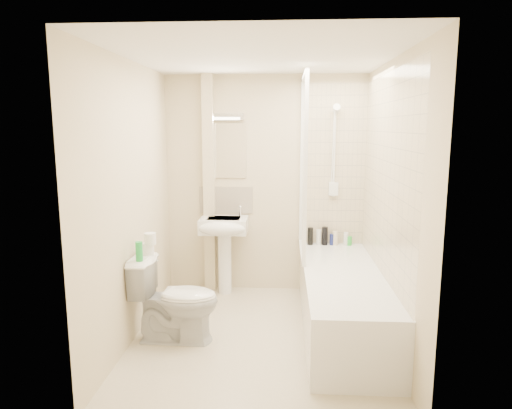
{
  "coord_description": "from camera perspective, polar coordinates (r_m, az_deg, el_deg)",
  "views": [
    {
      "loc": [
        0.2,
        -3.79,
        1.85
      ],
      "look_at": [
        -0.04,
        0.2,
        1.16
      ],
      "focal_mm": 32.0,
      "sensor_mm": 36.0,
      "label": 1
    }
  ],
  "objects": [
    {
      "name": "floor",
      "position": [
        4.22,
        0.39,
        -16.23
      ],
      "size": [
        2.5,
        2.5,
        0.0
      ],
      "primitive_type": "plane",
      "color": "beige",
      "rests_on": "ground"
    },
    {
      "name": "wall_back",
      "position": [
        5.08,
        1.17,
        2.43
      ],
      "size": [
        2.2,
        0.02,
        2.4
      ],
      "primitive_type": "cube",
      "color": "beige",
      "rests_on": "ground"
    },
    {
      "name": "wall_left",
      "position": [
        4.06,
        -15.3,
        0.21
      ],
      "size": [
        0.02,
        2.5,
        2.4
      ],
      "primitive_type": "cube",
      "color": "beige",
      "rests_on": "ground"
    },
    {
      "name": "wall_right",
      "position": [
        3.94,
        16.58,
        -0.11
      ],
      "size": [
        0.02,
        2.5,
        2.4
      ],
      "primitive_type": "cube",
      "color": "beige",
      "rests_on": "ground"
    },
    {
      "name": "ceiling",
      "position": [
        3.83,
        0.43,
        18.04
      ],
      "size": [
        2.2,
        2.5,
        0.02
      ],
      "primitive_type": "cube",
      "color": "white",
      "rests_on": "wall_back"
    },
    {
      "name": "tile_back",
      "position": [
        5.07,
        9.7,
        4.83
      ],
      "size": [
        0.7,
        0.01,
        1.75
      ],
      "primitive_type": "cube",
      "color": "beige",
      "rests_on": "wall_back"
    },
    {
      "name": "tile_right",
      "position": [
        4.1,
        15.95,
        3.47
      ],
      "size": [
        0.01,
        2.1,
        1.75
      ],
      "primitive_type": "cube",
      "color": "beige",
      "rests_on": "wall_right"
    },
    {
      "name": "pipe_boxing",
      "position": [
        5.08,
        -5.87,
        2.38
      ],
      "size": [
        0.12,
        0.12,
        2.4
      ],
      "primitive_type": "cube",
      "color": "beige",
      "rests_on": "ground"
    },
    {
      "name": "splashback",
      "position": [
        5.13,
        -3.78,
        0.56
      ],
      "size": [
        0.6,
        0.02,
        0.3
      ],
      "primitive_type": "cube",
      "color": "beige",
      "rests_on": "wall_back"
    },
    {
      "name": "mirror",
      "position": [
        5.07,
        -3.85,
        6.71
      ],
      "size": [
        0.46,
        0.01,
        0.6
      ],
      "primitive_type": "cube",
      "color": "white",
      "rests_on": "wall_back"
    },
    {
      "name": "strip_light",
      "position": [
        5.04,
        -3.93,
        10.89
      ],
      "size": [
        0.42,
        0.07,
        0.07
      ],
      "primitive_type": "cube",
      "color": "silver",
      "rests_on": "wall_back"
    },
    {
      "name": "bathtub",
      "position": [
        4.31,
        10.75,
        -11.6
      ],
      "size": [
        0.7,
        2.1,
        0.55
      ],
      "color": "white",
      "rests_on": "ground"
    },
    {
      "name": "shower_screen",
      "position": [
        4.61,
        5.94,
        4.75
      ],
      "size": [
        0.04,
        0.92,
        1.8
      ],
      "color": "white",
      "rests_on": "bathtub"
    },
    {
      "name": "shower_fixture",
      "position": [
        5.02,
        9.77,
        6.16
      ],
      "size": [
        0.1,
        0.16,
        0.99
      ],
      "color": "white",
      "rests_on": "wall_back"
    },
    {
      "name": "pedestal_sink",
      "position": [
        4.98,
        -4.06,
        -3.71
      ],
      "size": [
        0.51,
        0.47,
        0.98
      ],
      "color": "white",
      "rests_on": "ground"
    },
    {
      "name": "bottle_black_a",
      "position": [
        5.1,
        6.81,
        -3.96
      ],
      "size": [
        0.06,
        0.06,
        0.19
      ],
      "primitive_type": "cylinder",
      "color": "black",
      "rests_on": "bathtub"
    },
    {
      "name": "bottle_white_a",
      "position": [
        5.11,
        7.85,
        -4.07
      ],
      "size": [
        0.06,
        0.06,
        0.17
      ],
      "primitive_type": "cylinder",
      "color": "white",
      "rests_on": "bathtub"
    },
    {
      "name": "bottle_black_b",
      "position": [
        5.11,
        8.59,
        -3.91
      ],
      "size": [
        0.06,
        0.06,
        0.2
      ],
      "primitive_type": "cylinder",
      "color": "black",
      "rests_on": "bathtub"
    },
    {
      "name": "bottle_blue",
      "position": [
        5.13,
        9.47,
        -4.33
      ],
      "size": [
        0.05,
        0.05,
        0.12
      ],
      "primitive_type": "cylinder",
      "color": "navy",
      "rests_on": "bathtub"
    },
    {
      "name": "bottle_cream",
      "position": [
        5.13,
        9.87,
        -4.16
      ],
      "size": [
        0.06,
        0.06,
        0.16
      ],
      "primitive_type": "cylinder",
      "color": "beige",
      "rests_on": "bathtub"
    },
    {
      "name": "bottle_white_b",
      "position": [
        5.14,
        11.17,
        -4.22
      ],
      "size": [
        0.05,
        0.05,
        0.14
      ],
      "primitive_type": "cylinder",
      "color": "white",
      "rests_on": "bathtub"
    },
    {
      "name": "bottle_green",
      "position": [
        5.15,
        11.56,
        -4.47
      ],
      "size": [
        0.06,
        0.06,
        0.1
      ],
      "primitive_type": "cylinder",
      "color": "green",
      "rests_on": "bathtub"
    },
    {
      "name": "toilet",
      "position": [
        4.09,
        -10.01,
        -11.55
      ],
      "size": [
        0.45,
        0.75,
        0.75
      ],
      "primitive_type": "imported",
      "rotation": [
        0.0,
        0.0,
        1.55
      ],
      "color": "white",
      "rests_on": "ground"
    },
    {
      "name": "toilet_roll_lower",
      "position": [
        4.1,
        -13.39,
        -5.42
      ],
      "size": [
        0.11,
        0.11,
        0.1
      ],
      "primitive_type": "cylinder",
      "color": "white",
      "rests_on": "toilet"
    },
    {
      "name": "toilet_roll_upper",
      "position": [
        4.04,
        -13.09,
        -4.18
      ],
      "size": [
        0.1,
        0.1,
        0.1
      ],
      "primitive_type": "cylinder",
      "color": "white",
      "rests_on": "toilet_roll_lower"
    },
    {
      "name": "green_bottle",
      "position": [
        3.9,
        -14.4,
        -5.71
      ],
      "size": [
        0.06,
        0.06,
        0.16
      ],
      "primitive_type": "cylinder",
      "color": "green",
      "rests_on": "toilet"
    }
  ]
}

